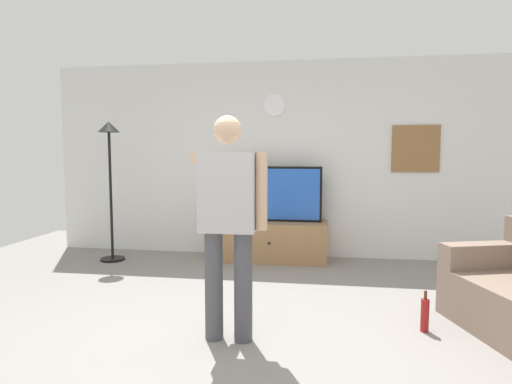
{
  "coord_description": "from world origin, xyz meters",
  "views": [
    {
      "loc": [
        0.65,
        -3.05,
        1.44
      ],
      "look_at": [
        -0.0,
        1.2,
        1.05
      ],
      "focal_mm": 30.05,
      "sensor_mm": 36.0,
      "label": 1
    }
  ],
  "objects_px": {
    "floor_lamp": "(110,162)",
    "beverage_bottle": "(425,315)",
    "tv_stand": "(272,241)",
    "framed_picture": "(416,149)",
    "person_standing_nearer_lamp": "(228,215)",
    "television": "(272,194)",
    "wall_clock": "(274,105)"
  },
  "relations": [
    {
      "from": "beverage_bottle",
      "to": "person_standing_nearer_lamp",
      "type": "bearing_deg",
      "value": -166.3
    },
    {
      "from": "tv_stand",
      "to": "person_standing_nearer_lamp",
      "type": "xyz_separation_m",
      "value": [
        -0.04,
        -2.5,
        0.71
      ]
    },
    {
      "from": "television",
      "to": "framed_picture",
      "type": "height_order",
      "value": "framed_picture"
    },
    {
      "from": "person_standing_nearer_lamp",
      "to": "framed_picture",
      "type": "bearing_deg",
      "value": 55.49
    },
    {
      "from": "tv_stand",
      "to": "floor_lamp",
      "type": "bearing_deg",
      "value": -171.04
    },
    {
      "from": "framed_picture",
      "to": "person_standing_nearer_lamp",
      "type": "distance_m",
      "value": 3.43
    },
    {
      "from": "wall_clock",
      "to": "framed_picture",
      "type": "bearing_deg",
      "value": 0.15
    },
    {
      "from": "person_standing_nearer_lamp",
      "to": "beverage_bottle",
      "type": "bearing_deg",
      "value": 13.7
    },
    {
      "from": "tv_stand",
      "to": "person_standing_nearer_lamp",
      "type": "distance_m",
      "value": 2.6
    },
    {
      "from": "person_standing_nearer_lamp",
      "to": "television",
      "type": "bearing_deg",
      "value": 89.11
    },
    {
      "from": "tv_stand",
      "to": "framed_picture",
      "type": "distance_m",
      "value": 2.27
    },
    {
      "from": "television",
      "to": "framed_picture",
      "type": "relative_size",
      "value": 2.15
    },
    {
      "from": "television",
      "to": "framed_picture",
      "type": "xyz_separation_m",
      "value": [
        1.88,
        0.25,
        0.6
      ]
    },
    {
      "from": "tv_stand",
      "to": "beverage_bottle",
      "type": "distance_m",
      "value": 2.6
    },
    {
      "from": "wall_clock",
      "to": "floor_lamp",
      "type": "bearing_deg",
      "value": -163.59
    },
    {
      "from": "tv_stand",
      "to": "television",
      "type": "bearing_deg",
      "value": 90.0
    },
    {
      "from": "wall_clock",
      "to": "person_standing_nearer_lamp",
      "type": "xyz_separation_m",
      "value": [
        -0.04,
        -2.79,
        -1.12
      ]
    },
    {
      "from": "television",
      "to": "beverage_bottle",
      "type": "xyz_separation_m",
      "value": [
        1.5,
        -2.17,
        -0.76
      ]
    },
    {
      "from": "floor_lamp",
      "to": "person_standing_nearer_lamp",
      "type": "bearing_deg",
      "value": -46.13
    },
    {
      "from": "television",
      "to": "floor_lamp",
      "type": "relative_size",
      "value": 0.72
    },
    {
      "from": "television",
      "to": "person_standing_nearer_lamp",
      "type": "xyz_separation_m",
      "value": [
        -0.04,
        -2.54,
        0.08
      ]
    },
    {
      "from": "television",
      "to": "beverage_bottle",
      "type": "distance_m",
      "value": 2.74
    },
    {
      "from": "tv_stand",
      "to": "floor_lamp",
      "type": "distance_m",
      "value": 2.4
    },
    {
      "from": "floor_lamp",
      "to": "framed_picture",
      "type": "bearing_deg",
      "value": 8.94
    },
    {
      "from": "floor_lamp",
      "to": "person_standing_nearer_lamp",
      "type": "distance_m",
      "value": 3.02
    },
    {
      "from": "framed_picture",
      "to": "tv_stand",
      "type": "bearing_deg",
      "value": -171.08
    },
    {
      "from": "framed_picture",
      "to": "person_standing_nearer_lamp",
      "type": "height_order",
      "value": "framed_picture"
    },
    {
      "from": "wall_clock",
      "to": "person_standing_nearer_lamp",
      "type": "distance_m",
      "value": 3.01
    },
    {
      "from": "framed_picture",
      "to": "beverage_bottle",
      "type": "relative_size",
      "value": 1.84
    },
    {
      "from": "tv_stand",
      "to": "framed_picture",
      "type": "relative_size",
      "value": 2.39
    },
    {
      "from": "beverage_bottle",
      "to": "framed_picture",
      "type": "bearing_deg",
      "value": 81.0
    },
    {
      "from": "floor_lamp",
      "to": "beverage_bottle",
      "type": "relative_size",
      "value": 5.51
    }
  ]
}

